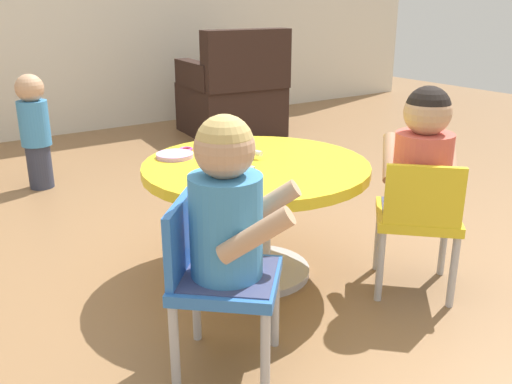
% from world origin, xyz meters
% --- Properties ---
extents(ground_plane, '(10.00, 10.00, 0.00)m').
position_xyz_m(ground_plane, '(0.00, 0.00, 0.00)').
color(ground_plane, olive).
extents(craft_table, '(0.88, 0.88, 0.48)m').
position_xyz_m(craft_table, '(0.00, 0.00, 0.36)').
color(craft_table, silver).
rests_on(craft_table, ground).
extents(child_chair_left, '(0.42, 0.42, 0.54)m').
position_xyz_m(child_chair_left, '(-0.44, -0.43, 0.31)').
color(child_chair_left, '#B7B7BC').
rests_on(child_chair_left, ground).
extents(seated_child_left, '(0.44, 0.43, 0.51)m').
position_xyz_m(seated_child_left, '(-0.41, -0.46, 0.53)').
color(seated_child_left, '#3F4772').
rests_on(seated_child_left, ground).
extents(child_chair_right, '(0.42, 0.42, 0.54)m').
position_xyz_m(child_chair_right, '(0.42, -0.46, 0.31)').
color(child_chair_right, '#B7B7BC').
rests_on(child_chair_right, ground).
extents(seated_child_right, '(0.43, 0.43, 0.51)m').
position_xyz_m(seated_child_right, '(0.44, -0.43, 0.53)').
color(seated_child_right, '#3F4772').
rests_on(seated_child_right, ground).
extents(armchair_dark, '(0.78, 0.79, 0.85)m').
position_xyz_m(armchair_dark, '(1.25, 2.15, 0.31)').
color(armchair_dark, black).
rests_on(armchair_dark, ground).
extents(toddler_standing, '(0.17, 0.17, 0.67)m').
position_xyz_m(toddler_standing, '(-0.43, 1.64, 0.36)').
color(toddler_standing, '#33384C').
rests_on(toddler_standing, ground).
extents(rolling_pin, '(0.10, 0.22, 0.05)m').
position_xyz_m(rolling_pin, '(0.00, 0.13, 0.50)').
color(rolling_pin, '#3F72CC').
rests_on(rolling_pin, craft_table).
extents(craft_scissors, '(0.13, 0.07, 0.01)m').
position_xyz_m(craft_scissors, '(-0.13, -0.04, 0.48)').
color(craft_scissors, silver).
rests_on(craft_scissors, craft_table).
extents(playdough_blob_0, '(0.15, 0.15, 0.02)m').
position_xyz_m(playdough_blob_0, '(-0.22, 0.25, 0.48)').
color(playdough_blob_0, '#CC99E5').
rests_on(playdough_blob_0, craft_table).
extents(cookie_cutter_0, '(0.06, 0.06, 0.01)m').
position_xyz_m(cookie_cutter_0, '(-0.13, 0.32, 0.48)').
color(cookie_cutter_0, '#D83FA5').
rests_on(cookie_cutter_0, craft_table).
extents(cookie_cutter_1, '(0.07, 0.07, 0.01)m').
position_xyz_m(cookie_cutter_1, '(-0.00, 0.27, 0.48)').
color(cookie_cutter_1, red).
rests_on(cookie_cutter_1, craft_table).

